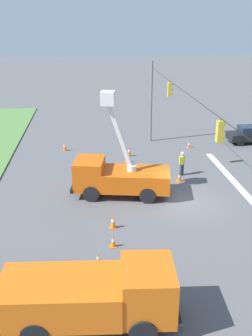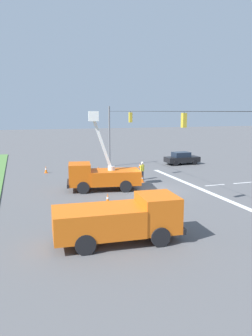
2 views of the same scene
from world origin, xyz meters
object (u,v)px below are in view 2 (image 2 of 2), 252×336
at_px(traffic_cone_centre_line, 113,207).
at_px(traffic_cone_lane_edge_a, 98,170).
at_px(traffic_cone_lane_edge_b, 46,169).
at_px(utility_truck_support_near, 120,219).
at_px(traffic_cone_near_bucket, 108,199).
at_px(traffic_cone_foreground_left, 142,179).
at_px(traffic_cone_foreground_right, 108,215).
at_px(traffic_cone_far_right, 140,166).
at_px(road_worker, 142,169).
at_px(utility_truck_bucket_lift, 101,174).
at_px(traffic_cone_mid_left, 99,173).
at_px(sedan_black, 182,158).

bearing_deg(traffic_cone_centre_line, traffic_cone_lane_edge_a, -9.39).
height_order(traffic_cone_lane_edge_a, traffic_cone_lane_edge_b, traffic_cone_lane_edge_a).
bearing_deg(traffic_cone_lane_edge_b, traffic_cone_lane_edge_a, -110.24).
bearing_deg(utility_truck_support_near, traffic_cone_near_bucket, -9.95).
height_order(utility_truck_support_near, traffic_cone_foreground_left, utility_truck_support_near).
xyz_separation_m(traffic_cone_foreground_right, traffic_cone_near_bucket, (3.29, -0.91, 0.11)).
bearing_deg(traffic_cone_lane_edge_b, traffic_cone_far_right, -91.28).
bearing_deg(traffic_cone_foreground_left, traffic_cone_near_bucket, 140.07).
xyz_separation_m(utility_truck_support_near, traffic_cone_far_right, (20.32, -8.78, -0.96)).
relative_size(traffic_cone_near_bucket, traffic_cone_far_right, 1.31).
height_order(road_worker, traffic_cone_foreground_left, road_worker).
height_order(traffic_cone_foreground_right, traffic_cone_centre_line, traffic_cone_centre_line).
distance_m(utility_truck_bucket_lift, traffic_cone_mid_left, 6.05).
height_order(road_worker, traffic_cone_far_right, road_worker).
xyz_separation_m(traffic_cone_mid_left, traffic_cone_centre_line, (-12.01, 1.91, -0.05)).
bearing_deg(traffic_cone_near_bucket, traffic_cone_foreground_left, -39.93).
bearing_deg(utility_truck_bucket_lift, traffic_cone_centre_line, 173.42).
distance_m(road_worker, traffic_cone_foreground_right, 12.25).
relative_size(utility_truck_support_near, traffic_cone_centre_line, 10.72).
height_order(traffic_cone_foreground_left, traffic_cone_foreground_right, traffic_cone_foreground_left).
height_order(traffic_cone_mid_left, traffic_cone_centre_line, traffic_cone_mid_left).
bearing_deg(sedan_black, traffic_cone_lane_edge_a, 102.81).
distance_m(traffic_cone_lane_edge_a, traffic_cone_far_right, 5.71).
distance_m(traffic_cone_foreground_right, traffic_cone_near_bucket, 3.41).
relative_size(traffic_cone_foreground_right, traffic_cone_lane_edge_a, 0.73).
distance_m(traffic_cone_mid_left, traffic_cone_near_bucket, 10.31).
distance_m(traffic_cone_mid_left, traffic_cone_far_right, 6.63).
bearing_deg(sedan_black, traffic_cone_mid_left, 109.34).
bearing_deg(road_worker, utility_truck_bucket_lift, 120.48).
bearing_deg(utility_truck_bucket_lift, traffic_cone_foreground_right, 168.85).
bearing_deg(traffic_cone_foreground_right, traffic_cone_centre_line, -28.87).
relative_size(utility_truck_bucket_lift, traffic_cone_foreground_right, 11.38).
xyz_separation_m(road_worker, traffic_cone_near_bucket, (-7.16, 5.45, -0.62)).
bearing_deg(utility_truck_support_near, sedan_black, -34.84).
relative_size(utility_truck_bucket_lift, traffic_cone_foreground_left, 9.14).
distance_m(utility_truck_support_near, traffic_cone_centre_line, 5.26).
relative_size(traffic_cone_foreground_left, traffic_cone_centre_line, 1.17).
relative_size(sedan_black, traffic_cone_lane_edge_b, 5.53).
bearing_deg(traffic_cone_foreground_right, traffic_cone_near_bucket, -15.44).
height_order(traffic_cone_foreground_left, traffic_cone_near_bucket, traffic_cone_near_bucket).
height_order(sedan_black, traffic_cone_far_right, sedan_black).
distance_m(traffic_cone_near_bucket, traffic_cone_far_right, 15.39).
relative_size(utility_truck_bucket_lift, traffic_cone_centre_line, 10.69).
distance_m(traffic_cone_lane_edge_b, traffic_cone_centre_line, 15.81).
bearing_deg(traffic_cone_foreground_left, sedan_black, -45.81).
xyz_separation_m(traffic_cone_foreground_left, traffic_cone_near_bucket, (-5.98, 5.01, 0.02)).
bearing_deg(utility_truck_support_near, traffic_cone_foreground_left, -25.75).
xyz_separation_m(traffic_cone_near_bucket, traffic_cone_centre_line, (-1.86, 0.12, -0.08)).
bearing_deg(traffic_cone_lane_edge_a, traffic_cone_mid_left, 167.74).
bearing_deg(traffic_cone_lane_edge_b, utility_truck_support_near, -174.47).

